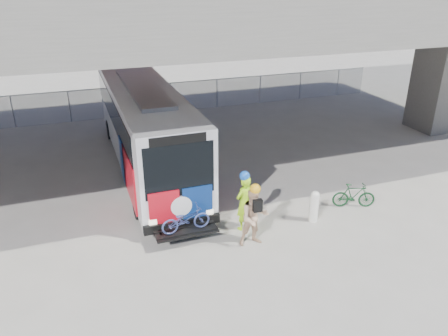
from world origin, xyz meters
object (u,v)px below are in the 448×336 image
bollard (314,205)px  cyclist_hivis (244,201)px  bus (145,121)px  cyclist_tan (254,216)px  bike_parked (354,195)px

bollard → cyclist_hivis: bearing=171.0°
bus → cyclist_tan: bearing=-74.6°
cyclist_hivis → bike_parked: (4.37, 0.00, -0.55)m
bike_parked → cyclist_hivis: bearing=111.0°
bus → cyclist_tan: 7.68m
bus → bollard: size_ratio=11.10×
cyclist_hivis → bus: bearing=-97.8°
bus → cyclist_tan: bus is taller
cyclist_hivis → bollard: bearing=145.1°
bus → bollard: bearing=-56.0°
cyclist_tan → bike_parked: (4.43, 0.99, -0.54)m
bollard → bike_parked: bearing=11.6°
cyclist_hivis → cyclist_tan: 0.99m
bus → cyclist_hivis: bearing=-71.8°
cyclist_hivis → bike_parked: cyclist_hivis is taller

